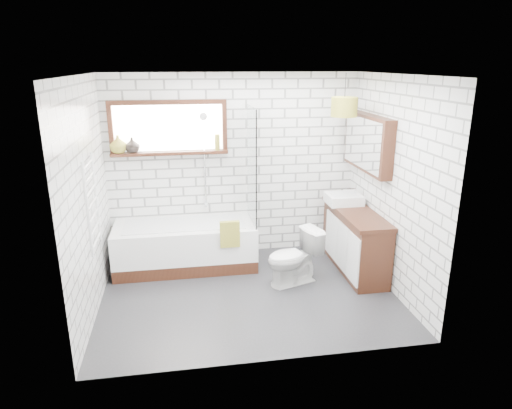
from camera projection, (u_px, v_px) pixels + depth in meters
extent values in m
cube|color=#242427|center=(248.00, 293.00, 5.42)|extent=(3.40, 2.60, 0.01)
cube|color=white|center=(247.00, 74.00, 4.66)|extent=(3.40, 2.60, 0.01)
cube|color=white|center=(234.00, 166.00, 6.27)|extent=(3.40, 0.01, 2.50)
cube|color=white|center=(271.00, 234.00, 3.81)|extent=(3.40, 0.01, 2.50)
cube|color=white|center=(87.00, 199.00, 4.77)|extent=(0.01, 2.60, 2.50)
cube|color=white|center=(392.00, 185.00, 5.31)|extent=(0.01, 2.60, 2.50)
cube|color=black|center=(169.00, 128.00, 5.93)|extent=(1.52, 0.16, 0.68)
cube|color=white|center=(92.00, 204.00, 4.79)|extent=(0.06, 0.52, 1.00)
cube|color=black|center=(368.00, 143.00, 5.74)|extent=(0.16, 1.20, 0.70)
cylinder|color=silver|center=(205.00, 161.00, 6.13)|extent=(0.02, 0.02, 1.30)
cube|color=white|center=(185.00, 245.00, 6.06)|extent=(1.83, 0.81, 0.59)
cube|color=white|center=(252.00, 166.00, 5.88)|extent=(0.02, 0.72, 1.50)
cube|color=olive|center=(230.00, 234.00, 5.68)|extent=(0.25, 0.07, 0.33)
cube|color=tan|center=(229.00, 234.00, 5.68)|extent=(0.21, 0.05, 0.27)
cube|color=black|center=(355.00, 240.00, 5.94)|extent=(0.45, 1.40, 0.80)
cube|color=white|center=(344.00, 199.00, 6.11)|extent=(0.45, 0.39, 0.13)
cylinder|color=silver|center=(355.00, 194.00, 6.12)|extent=(0.04, 0.04, 0.15)
imported|color=white|center=(294.00, 257.00, 5.57)|extent=(0.57, 0.76, 0.68)
imported|color=olive|center=(118.00, 146.00, 5.86)|extent=(0.26, 0.26, 0.23)
imported|color=black|center=(132.00, 146.00, 5.89)|extent=(0.25, 0.25, 0.20)
cylinder|color=olive|center=(217.00, 144.00, 6.06)|extent=(0.07, 0.07, 0.21)
cylinder|color=olive|center=(344.00, 107.00, 5.56)|extent=(0.32, 0.32, 0.24)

